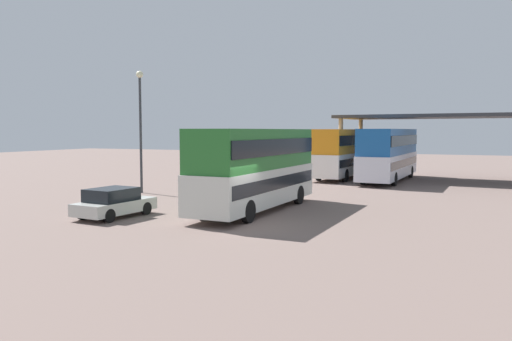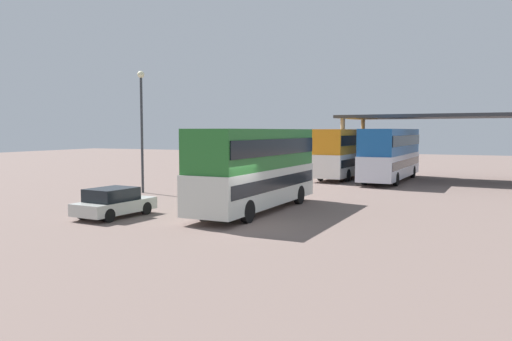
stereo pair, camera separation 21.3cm
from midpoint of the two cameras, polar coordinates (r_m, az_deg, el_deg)
name	(u,v)px [view 1 (the left image)]	position (r m, az deg, el deg)	size (l,w,h in m)	color
ground_plane	(240,225)	(21.40, -2.06, -6.13)	(140.00, 140.00, 0.00)	#725E57
double_decker_main	(256,166)	(24.79, -0.24, 0.50)	(2.74, 10.09, 4.03)	silver
parked_hatchback	(114,203)	(24.02, -15.98, -3.51)	(2.12, 3.96, 1.35)	beige
double_decker_near_canopy	(345,151)	(43.29, 9.90, 2.17)	(3.09, 11.42, 4.06)	white
double_decker_mid_row	(389,152)	(41.07, 14.62, 1.99)	(3.07, 11.64, 4.08)	silver
depot_canopy	(461,119)	(42.34, 22.01, 5.45)	(19.35, 8.35, 5.21)	#33353A
lamppost_tall	(140,116)	(32.84, -13.09, 5.96)	(0.44, 0.44, 7.69)	#33353A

